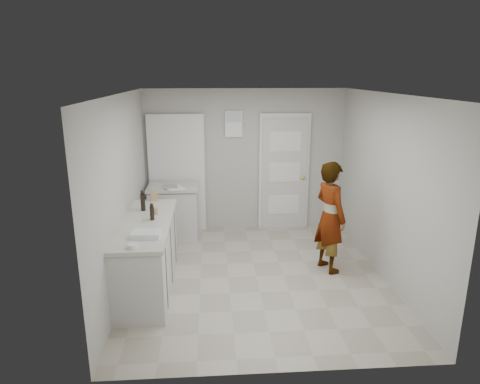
{
  "coord_description": "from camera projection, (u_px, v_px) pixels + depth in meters",
  "views": [
    {
      "loc": [
        -0.61,
        -5.42,
        2.76
      ],
      "look_at": [
        -0.2,
        0.4,
        1.12
      ],
      "focal_mm": 32.0,
      "sensor_mm": 36.0,
      "label": 1
    }
  ],
  "objects": [
    {
      "name": "oil_cruet_b",
      "position": [
        143.0,
        201.0,
        5.85
      ],
      "size": [
        0.06,
        0.06,
        0.29
      ],
      "color": "black",
      "rests_on": "main_counter"
    },
    {
      "name": "side_counter",
      "position": [
        174.0,
        214.0,
        7.28
      ],
      "size": [
        0.84,
        0.61,
        0.93
      ],
      "color": "silver",
      "rests_on": "ground"
    },
    {
      "name": "ground",
      "position": [
        256.0,
        276.0,
        5.99
      ],
      "size": [
        4.0,
        4.0,
        0.0
      ],
      "primitive_type": "plane",
      "color": "#9B9582",
      "rests_on": "ground"
    },
    {
      "name": "baking_dish",
      "position": [
        146.0,
        234.0,
        4.94
      ],
      "size": [
        0.35,
        0.25,
        0.06
      ],
      "rotation": [
        0.0,
        0.0,
        -0.06
      ],
      "color": "silver",
      "rests_on": "main_counter"
    },
    {
      "name": "egg_bowl",
      "position": [
        133.0,
        246.0,
        4.62
      ],
      "size": [
        0.11,
        0.11,
        0.04
      ],
      "color": "silver",
      "rests_on": "main_counter"
    },
    {
      "name": "papers",
      "position": [
        174.0,
        188.0,
        7.03
      ],
      "size": [
        0.39,
        0.42,
        0.01
      ],
      "primitive_type": "cube",
      "rotation": [
        0.0,
        0.0,
        0.44
      ],
      "color": "white",
      "rests_on": "side_counter"
    },
    {
      "name": "main_counter",
      "position": [
        148.0,
        257.0,
        5.59
      ],
      "size": [
        0.64,
        1.96,
        0.93
      ],
      "color": "silver",
      "rests_on": "ground"
    },
    {
      "name": "room_shell",
      "position": [
        235.0,
        174.0,
        7.58
      ],
      "size": [
        4.0,
        4.0,
        4.0
      ],
      "color": "#ADABA4",
      "rests_on": "ground"
    },
    {
      "name": "cake_mix_box",
      "position": [
        154.0,
        196.0,
        6.29
      ],
      "size": [
        0.11,
        0.07,
        0.16
      ],
      "primitive_type": "cube",
      "rotation": [
        0.0,
        0.0,
        0.26
      ],
      "color": "#937049",
      "rests_on": "main_counter"
    },
    {
      "name": "person",
      "position": [
        330.0,
        217.0,
        6.01
      ],
      "size": [
        0.57,
        0.68,
        1.59
      ],
      "primitive_type": "imported",
      "rotation": [
        0.0,
        0.0,
        1.94
      ],
      "color": "silver",
      "rests_on": "ground"
    },
    {
      "name": "spice_jar",
      "position": [
        156.0,
        211.0,
        5.71
      ],
      "size": [
        0.06,
        0.06,
        0.09
      ],
      "primitive_type": "cylinder",
      "color": "#A07F5B",
      "rests_on": "main_counter"
    },
    {
      "name": "oil_cruet_a",
      "position": [
        152.0,
        212.0,
        5.48
      ],
      "size": [
        0.06,
        0.06,
        0.23
      ],
      "color": "black",
      "rests_on": "main_counter"
    }
  ]
}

